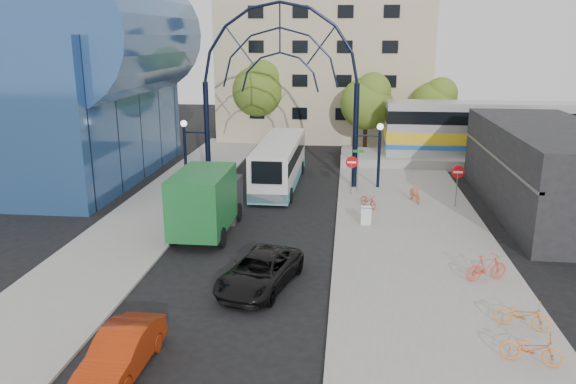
# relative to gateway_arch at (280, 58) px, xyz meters

# --- Properties ---
(ground) EXTENTS (120.00, 120.00, 0.00)m
(ground) POSITION_rel_gateway_arch_xyz_m (0.00, -14.00, -8.56)
(ground) COLOR black
(ground) RESTS_ON ground
(sidewalk_east) EXTENTS (8.00, 56.00, 0.12)m
(sidewalk_east) POSITION_rel_gateway_arch_xyz_m (8.00, -10.00, -8.50)
(sidewalk_east) COLOR gray
(sidewalk_east) RESTS_ON ground
(plaza_west) EXTENTS (5.00, 50.00, 0.12)m
(plaza_west) POSITION_rel_gateway_arch_xyz_m (-6.50, -8.00, -8.50)
(plaza_west) COLOR gray
(plaza_west) RESTS_ON ground
(gateway_arch) EXTENTS (13.64, 0.44, 12.10)m
(gateway_arch) POSITION_rel_gateway_arch_xyz_m (0.00, 0.00, 0.00)
(gateway_arch) COLOR black
(gateway_arch) RESTS_ON ground
(stop_sign) EXTENTS (0.80, 0.07, 2.50)m
(stop_sign) POSITION_rel_gateway_arch_xyz_m (4.80, -2.00, -6.56)
(stop_sign) COLOR slate
(stop_sign) RESTS_ON sidewalk_east
(do_not_enter_sign) EXTENTS (0.76, 0.07, 2.48)m
(do_not_enter_sign) POSITION_rel_gateway_arch_xyz_m (11.00, -4.00, -6.58)
(do_not_enter_sign) COLOR slate
(do_not_enter_sign) RESTS_ON sidewalk_east
(street_name_sign) EXTENTS (0.70, 0.70, 2.80)m
(street_name_sign) POSITION_rel_gateway_arch_xyz_m (5.20, -1.40, -6.43)
(street_name_sign) COLOR slate
(street_name_sign) RESTS_ON sidewalk_east
(sandwich_board) EXTENTS (0.55, 0.61, 0.99)m
(sandwich_board) POSITION_rel_gateway_arch_xyz_m (5.60, -8.02, -7.81)
(sandwich_board) COLOR white
(sandwich_board) RESTS_ON sidewalk_east
(transit_hall) EXTENTS (16.50, 18.00, 14.50)m
(transit_hall) POSITION_rel_gateway_arch_xyz_m (-15.30, 1.00, -1.86)
(transit_hall) COLOR #2B5086
(transit_hall) RESTS_ON ground
(commercial_block_east) EXTENTS (6.00, 16.00, 5.00)m
(commercial_block_east) POSITION_rel_gateway_arch_xyz_m (16.00, -4.00, -6.06)
(commercial_block_east) COLOR black
(commercial_block_east) RESTS_ON ground
(apartment_block) EXTENTS (20.00, 12.10, 14.00)m
(apartment_block) POSITION_rel_gateway_arch_xyz_m (2.00, 20.97, -1.55)
(apartment_block) COLOR tan
(apartment_block) RESTS_ON ground
(train_platform) EXTENTS (32.00, 5.00, 0.80)m
(train_platform) POSITION_rel_gateway_arch_xyz_m (20.00, 8.00, -8.16)
(train_platform) COLOR gray
(train_platform) RESTS_ON ground
(train_car) EXTENTS (25.10, 3.05, 4.20)m
(train_car) POSITION_rel_gateway_arch_xyz_m (20.00, 8.00, -5.66)
(train_car) COLOR #B7B7BC
(train_car) RESTS_ON train_platform
(tree_north_a) EXTENTS (4.48, 4.48, 7.00)m
(tree_north_a) POSITION_rel_gateway_arch_xyz_m (6.12, 11.93, -3.95)
(tree_north_a) COLOR #382314
(tree_north_a) RESTS_ON ground
(tree_north_b) EXTENTS (5.12, 5.12, 8.00)m
(tree_north_b) POSITION_rel_gateway_arch_xyz_m (-3.88, 15.93, -3.29)
(tree_north_b) COLOR #382314
(tree_north_b) RESTS_ON ground
(tree_north_c) EXTENTS (4.16, 4.16, 6.50)m
(tree_north_c) POSITION_rel_gateway_arch_xyz_m (12.12, 13.93, -4.28)
(tree_north_c) COLOR #382314
(tree_north_c) RESTS_ON ground
(city_bus) EXTENTS (2.75, 11.25, 3.08)m
(city_bus) POSITION_rel_gateway_arch_xyz_m (-0.09, 0.29, -6.95)
(city_bus) COLOR silver
(city_bus) RESTS_ON ground
(green_truck) EXTENTS (2.68, 6.84, 3.44)m
(green_truck) POSITION_rel_gateway_arch_xyz_m (-2.63, -9.67, -6.84)
(green_truck) COLOR black
(green_truck) RESTS_ON ground
(black_suv) EXTENTS (3.48, 5.41, 1.39)m
(black_suv) POSITION_rel_gateway_arch_xyz_m (1.11, -16.08, -7.86)
(black_suv) COLOR black
(black_suv) RESTS_ON ground
(red_sedan) EXTENTS (1.59, 4.12, 1.34)m
(red_sedan) POSITION_rel_gateway_arch_xyz_m (-2.15, -22.43, -7.89)
(red_sedan) COLOR #9B2809
(red_sedan) RESTS_ON ground
(bike_near_a) EXTENTS (1.31, 1.66, 0.84)m
(bike_near_a) POSITION_rel_gateway_arch_xyz_m (5.82, -4.75, -8.01)
(bike_near_a) COLOR red
(bike_near_a) RESTS_ON sidewalk_east
(bike_near_b) EXTENTS (0.90, 1.79, 1.04)m
(bike_near_b) POSITION_rel_gateway_arch_xyz_m (8.69, -3.21, -7.92)
(bike_near_b) COLOR #F86131
(bike_near_b) RESTS_ON sidewalk_east
(bike_far_a) EXTENTS (1.97, 1.22, 0.98)m
(bike_far_a) POSITION_rel_gateway_arch_xyz_m (10.72, -18.57, -7.95)
(bike_far_a) COLOR orange
(bike_far_a) RESTS_ON sidewalk_east
(bike_far_b) EXTENTS (1.93, 1.15, 1.12)m
(bike_far_b) POSITION_rel_gateway_arch_xyz_m (10.38, -14.61, -7.88)
(bike_far_b) COLOR #D4412A
(bike_far_b) RESTS_ON sidewalk_east
(bike_far_c) EXTENTS (1.95, 1.09, 0.97)m
(bike_far_c) POSITION_rel_gateway_arch_xyz_m (10.35, -20.81, -7.95)
(bike_far_c) COLOR orange
(bike_far_c) RESTS_ON sidewalk_east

